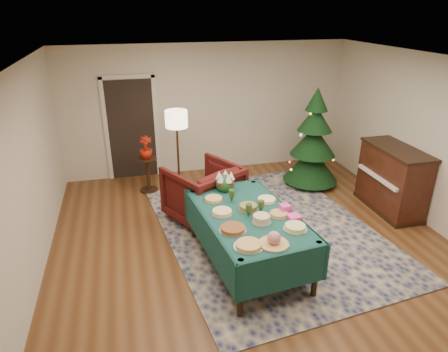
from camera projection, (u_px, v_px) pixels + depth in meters
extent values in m
plane|color=#593319|center=(260.00, 257.00, 5.82)|extent=(7.00, 7.00, 0.00)
plane|color=white|center=(268.00, 67.00, 4.75)|extent=(7.00, 7.00, 0.00)
plane|color=beige|center=(208.00, 109.00, 8.40)|extent=(6.00, 0.00, 6.00)
plane|color=beige|center=(18.00, 196.00, 4.60)|extent=(0.00, 7.00, 7.00)
cube|color=black|center=(132.00, 130.00, 8.15)|extent=(0.92, 0.02, 2.04)
cube|color=silver|center=(106.00, 131.00, 8.01)|extent=(0.08, 0.04, 2.14)
cube|color=silver|center=(156.00, 127.00, 8.24)|extent=(0.08, 0.04, 2.14)
cube|color=silver|center=(127.00, 77.00, 7.71)|extent=(1.08, 0.04, 0.08)
cube|color=#141B4D|center=(268.00, 230.00, 6.48)|extent=(3.66, 4.54, 0.02)
cylinder|color=black|center=(240.00, 289.00, 4.55)|extent=(0.07, 0.07, 0.80)
cylinder|color=black|center=(193.00, 215.00, 6.15)|extent=(0.07, 0.07, 0.80)
cylinder|color=black|center=(316.00, 270.00, 4.88)|extent=(0.07, 0.07, 0.80)
cylinder|color=black|center=(253.00, 204.00, 6.47)|extent=(0.07, 0.07, 0.80)
cube|color=#124041|center=(248.00, 215.00, 5.36)|extent=(1.40, 2.15, 0.04)
cube|color=#124041|center=(222.00, 199.00, 6.31)|extent=(1.20, 0.17, 0.50)
cube|color=#124041|center=(283.00, 272.00, 4.59)|extent=(1.20, 0.17, 0.50)
cube|color=#124041|center=(285.00, 222.00, 5.64)|extent=(0.26, 2.05, 0.50)
cube|color=#124041|center=(208.00, 238.00, 5.26)|extent=(0.26, 2.05, 0.50)
cylinder|color=silver|center=(249.00, 246.00, 4.62)|extent=(0.35, 0.35, 0.01)
cylinder|color=tan|center=(249.00, 245.00, 4.61)|extent=(0.30, 0.30, 0.04)
cylinder|color=silver|center=(274.00, 244.00, 4.66)|extent=(0.36, 0.36, 0.01)
sphere|color=#CC727A|center=(274.00, 238.00, 4.63)|extent=(0.16, 0.16, 0.16)
cylinder|color=silver|center=(295.00, 229.00, 4.97)|extent=(0.30, 0.30, 0.01)
cylinder|color=#D8D172|center=(295.00, 227.00, 4.96)|extent=(0.26, 0.26, 0.05)
cylinder|color=silver|center=(233.00, 230.00, 4.95)|extent=(0.35, 0.35, 0.01)
cylinder|color=brown|center=(233.00, 228.00, 4.94)|extent=(0.30, 0.30, 0.04)
cylinder|color=silver|center=(261.00, 222.00, 5.13)|extent=(0.26, 0.26, 0.01)
cylinder|color=tan|center=(262.00, 219.00, 5.11)|extent=(0.22, 0.22, 0.10)
cylinder|color=silver|center=(279.00, 215.00, 5.31)|extent=(0.28, 0.28, 0.01)
cylinder|color=#B2844C|center=(279.00, 214.00, 5.30)|extent=(0.24, 0.24, 0.03)
cylinder|color=silver|center=(222.00, 213.00, 5.35)|extent=(0.30, 0.30, 0.01)
cylinder|color=#D8BF7F|center=(222.00, 212.00, 5.33)|extent=(0.26, 0.26, 0.04)
cylinder|color=silver|center=(248.00, 209.00, 5.45)|extent=(0.28, 0.28, 0.01)
cylinder|color=maroon|center=(248.00, 207.00, 5.44)|extent=(0.24, 0.24, 0.06)
cylinder|color=silver|center=(267.00, 201.00, 5.69)|extent=(0.30, 0.30, 0.01)
cylinder|color=#F2EACC|center=(267.00, 199.00, 5.68)|extent=(0.25, 0.25, 0.03)
cylinder|color=silver|center=(214.00, 200.00, 5.71)|extent=(0.29, 0.29, 0.01)
cylinder|color=tan|center=(214.00, 199.00, 5.71)|extent=(0.25, 0.25, 0.03)
cone|color=#2D471E|center=(232.00, 199.00, 5.66)|extent=(0.07, 0.07, 0.10)
cylinder|color=#2D471E|center=(232.00, 193.00, 5.62)|extent=(0.09, 0.09, 0.10)
cone|color=#2D471E|center=(261.00, 210.00, 5.35)|extent=(0.07, 0.07, 0.10)
cylinder|color=#2D471E|center=(261.00, 204.00, 5.31)|extent=(0.09, 0.09, 0.10)
cone|color=#2D471E|center=(249.00, 214.00, 5.25)|extent=(0.07, 0.07, 0.10)
cylinder|color=#2D471E|center=(249.00, 208.00, 5.22)|extent=(0.09, 0.09, 0.10)
cube|color=#F14295|center=(294.00, 217.00, 5.23)|extent=(0.18, 0.18, 0.04)
cube|color=#E33FAB|center=(285.00, 208.00, 5.38)|extent=(0.14, 0.14, 0.11)
sphere|color=#1E4C1E|center=(225.00, 184.00, 5.99)|extent=(0.28, 0.28, 0.28)
cone|color=white|center=(231.00, 175.00, 5.96)|extent=(0.11, 0.11, 0.13)
cone|color=white|center=(225.00, 173.00, 6.03)|extent=(0.11, 0.11, 0.13)
cone|color=white|center=(219.00, 175.00, 5.97)|extent=(0.11, 0.11, 0.13)
cone|color=white|center=(221.00, 178.00, 5.87)|extent=(0.11, 0.11, 0.13)
cone|color=white|center=(228.00, 178.00, 5.86)|extent=(0.11, 0.11, 0.13)
sphere|color=#B20C0F|center=(230.00, 179.00, 6.05)|extent=(0.07, 0.07, 0.07)
sphere|color=#B20C0F|center=(219.00, 179.00, 6.04)|extent=(0.07, 0.07, 0.07)
sphere|color=#B20C0F|center=(220.00, 184.00, 5.89)|extent=(0.07, 0.07, 0.07)
sphere|color=#B20C0F|center=(231.00, 183.00, 5.90)|extent=(0.07, 0.07, 0.07)
imported|color=#45100E|center=(203.00, 190.00, 6.64)|extent=(1.39, 1.36, 1.08)
cylinder|color=#A57F3F|center=(180.00, 194.00, 7.69)|extent=(0.28, 0.28, 0.03)
cylinder|color=black|center=(178.00, 159.00, 7.39)|extent=(0.04, 0.04, 1.51)
cylinder|color=#FFEABF|center=(176.00, 119.00, 7.09)|extent=(0.40, 0.40, 0.30)
cylinder|color=black|center=(149.00, 190.00, 7.87)|extent=(0.35, 0.35, 0.04)
cylinder|color=black|center=(148.00, 175.00, 7.74)|extent=(0.08, 0.08, 0.64)
cylinder|color=black|center=(147.00, 159.00, 7.61)|extent=(0.39, 0.39, 0.03)
imported|color=#AF1E0C|center=(146.00, 152.00, 7.55)|extent=(0.24, 0.43, 0.24)
cylinder|color=black|center=(310.00, 180.00, 8.15)|extent=(0.12, 0.12, 0.16)
cone|color=black|center=(311.00, 164.00, 8.01)|extent=(1.30, 1.30, 0.69)
cone|color=black|center=(313.00, 140.00, 7.82)|extent=(1.07, 1.07, 0.59)
cone|color=black|center=(316.00, 118.00, 7.64)|extent=(0.80, 0.80, 0.49)
cone|color=black|center=(317.00, 99.00, 7.49)|extent=(0.52, 0.52, 0.44)
cube|color=black|center=(387.00, 207.00, 7.16)|extent=(0.60, 1.34, 0.07)
cube|color=black|center=(392.00, 179.00, 6.95)|extent=(0.58, 1.32, 1.08)
cube|color=black|center=(398.00, 149.00, 6.73)|extent=(0.62, 1.35, 0.05)
cube|color=white|center=(379.00, 177.00, 6.86)|extent=(0.13, 1.12, 0.06)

